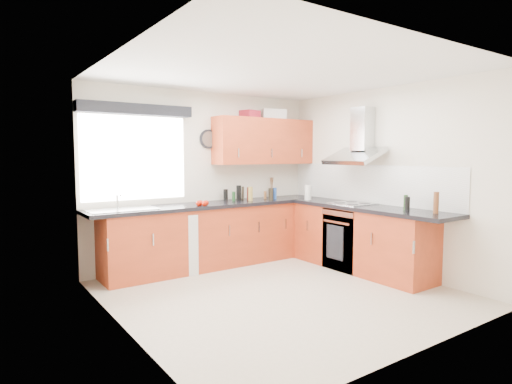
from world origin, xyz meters
TOP-DOWN VIEW (x-y plane):
  - ground_plane at (0.00, 0.00)m, footprint 3.60×3.60m
  - ceiling at (0.00, 0.00)m, footprint 3.60×3.60m
  - wall_back at (0.00, 1.80)m, footprint 3.60×0.02m
  - wall_front at (0.00, -1.80)m, footprint 3.60×0.02m
  - wall_left at (-1.80, 0.00)m, footprint 0.02×3.60m
  - wall_right at (1.80, 0.00)m, footprint 0.02×3.60m
  - window at (-1.05, 1.79)m, footprint 1.40×0.02m
  - window_blind at (-1.05, 1.70)m, footprint 1.50×0.18m
  - splashback at (1.79, 0.30)m, footprint 0.01×3.00m
  - base_cab_back at (-0.10, 1.51)m, footprint 3.00×0.58m
  - base_cab_corner at (1.50, 1.50)m, footprint 0.60×0.60m
  - base_cab_right at (1.51, 0.15)m, footprint 0.58×2.10m
  - worktop_back at (0.00, 1.50)m, footprint 3.60×0.62m
  - worktop_right at (1.50, 0.00)m, footprint 0.62×2.42m
  - sink at (-1.33, 1.50)m, footprint 0.84×0.46m
  - oven at (1.50, 0.30)m, footprint 0.56×0.58m
  - hob_plate at (1.50, 0.30)m, footprint 0.52×0.52m
  - extractor_hood at (1.60, 0.30)m, footprint 0.52×0.78m
  - upper_cabinets at (0.95, 1.62)m, footprint 1.70×0.35m
  - washing_machine at (-0.62, 1.52)m, footprint 0.69×0.68m
  - wall_clock at (0.05, 1.76)m, footprint 0.28×0.04m
  - casserole at (1.18, 1.72)m, footprint 0.45×0.38m
  - storage_box at (0.74, 1.72)m, footprint 0.31×0.28m
  - utensil_pot at (1.15, 1.70)m, footprint 0.10×0.10m
  - kitchen_roll at (1.35, 1.05)m, footprint 0.12×0.12m
  - tomato_cluster at (-0.31, 1.30)m, footprint 0.16×0.16m
  - jar_0 at (0.55, 1.43)m, footprint 0.07×0.07m
  - jar_1 at (0.58, 1.68)m, footprint 0.04×0.04m
  - jar_2 at (0.34, 1.57)m, footprint 0.05×0.05m
  - jar_3 at (0.89, 1.38)m, footprint 0.07×0.07m
  - jar_4 at (0.42, 1.54)m, footprint 0.07×0.07m
  - jar_5 at (0.60, 1.55)m, footprint 0.05×0.05m
  - jar_6 at (0.92, 1.56)m, footprint 0.04×0.04m
  - jar_7 at (0.99, 1.41)m, footprint 0.05×0.05m
  - jar_8 at (0.28, 1.69)m, footprint 0.07×0.07m
  - bottle_0 at (1.58, -0.92)m, footprint 0.06×0.06m
  - bottle_1 at (1.52, -0.58)m, footprint 0.06×0.06m
  - bottle_2 at (1.56, -0.52)m, footprint 0.05×0.05m

SIDE VIEW (x-z plane):
  - ground_plane at x=0.00m, z-range 0.00..0.00m
  - washing_machine at x=-0.62m, z-range 0.00..0.81m
  - oven at x=1.50m, z-range 0.00..0.85m
  - base_cab_back at x=-0.10m, z-range 0.00..0.86m
  - base_cab_corner at x=1.50m, z-range 0.00..0.86m
  - base_cab_right at x=1.51m, z-range 0.00..0.86m
  - worktop_back at x=0.00m, z-range 0.86..0.91m
  - worktop_right at x=1.50m, z-range 0.86..0.91m
  - hob_plate at x=1.50m, z-range 0.91..0.92m
  - tomato_cluster at x=-0.31m, z-range 0.91..0.98m
  - sink at x=-1.33m, z-range 0.90..1.00m
  - jar_6 at x=0.92m, z-range 0.91..1.03m
  - utensil_pot at x=1.15m, z-range 0.91..1.04m
  - jar_2 at x=0.34m, z-range 0.91..1.05m
  - jar_8 at x=0.28m, z-range 0.91..1.08m
  - bottle_1 at x=1.52m, z-range 0.91..1.08m
  - jar_7 at x=0.99m, z-range 0.91..1.09m
  - jar_3 at x=0.89m, z-range 0.91..1.09m
  - bottle_2 at x=1.56m, z-range 0.91..1.10m
  - jar_5 at x=0.60m, z-range 0.91..1.10m
  - jar_1 at x=0.58m, z-range 0.91..1.11m
  - jar_0 at x=0.55m, z-range 0.91..1.12m
  - kitchen_roll at x=1.35m, z-range 0.91..1.13m
  - jar_4 at x=0.42m, z-range 0.91..1.14m
  - bottle_0 at x=1.58m, z-range 0.91..1.16m
  - splashback at x=1.79m, z-range 0.91..1.45m
  - wall_back at x=0.00m, z-range 0.00..2.50m
  - wall_front at x=0.00m, z-range 0.00..2.50m
  - wall_left at x=-1.80m, z-range 0.00..2.50m
  - wall_right at x=1.80m, z-range 0.00..2.50m
  - window at x=-1.05m, z-range 1.00..2.10m
  - extractor_hood at x=1.60m, z-range 1.44..2.10m
  - upper_cabinets at x=0.95m, z-range 1.45..2.15m
  - wall_clock at x=0.05m, z-range 1.68..1.96m
  - window_blind at x=-1.05m, z-range 2.11..2.25m
  - storage_box at x=0.74m, z-range 2.15..2.27m
  - casserole at x=1.18m, z-range 2.15..2.31m
  - ceiling at x=0.00m, z-range 2.49..2.51m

